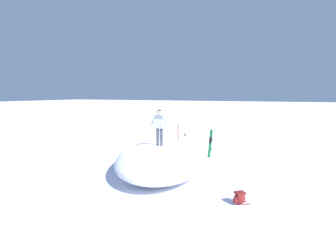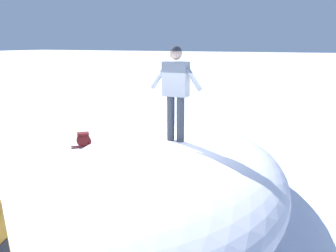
% 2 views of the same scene
% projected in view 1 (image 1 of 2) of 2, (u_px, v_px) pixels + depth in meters
% --- Properties ---
extents(ground, '(240.00, 240.00, 0.00)m').
position_uv_depth(ground, '(164.00, 169.00, 12.33)').
color(ground, white).
extents(snow_mound, '(6.38, 8.27, 1.22)m').
position_uv_depth(snow_mound, '(162.00, 157.00, 12.15)').
color(snow_mound, white).
rests_on(snow_mound, ground).
extents(snowboarder_standing, '(1.04, 0.23, 1.74)m').
position_uv_depth(snowboarder_standing, '(160.00, 124.00, 11.81)').
color(snowboarder_standing, '#333842').
rests_on(snowboarder_standing, snow_mound).
extents(snowboard_primary_upright, '(0.26, 0.33, 1.75)m').
position_uv_depth(snowboard_primary_upright, '(184.00, 138.00, 15.83)').
color(snowboard_primary_upright, orange).
rests_on(snowboard_primary_upright, ground).
extents(snowboard_secondary_upright, '(0.31, 0.31, 1.66)m').
position_uv_depth(snowboard_secondary_upright, '(210.00, 143.00, 14.49)').
color(snowboard_secondary_upright, '#1E8C47').
rests_on(snowboard_secondary_upright, ground).
extents(backpack_near, '(0.59, 0.57, 0.45)m').
position_uv_depth(backpack_near, '(239.00, 198.00, 8.32)').
color(backpack_near, maroon).
rests_on(backpack_near, ground).
extents(trail_marker_pole, '(0.10, 0.10, 1.66)m').
position_uv_depth(trail_marker_pole, '(178.00, 136.00, 16.84)').
color(trail_marker_pole, '#A51E19').
rests_on(trail_marker_pole, ground).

